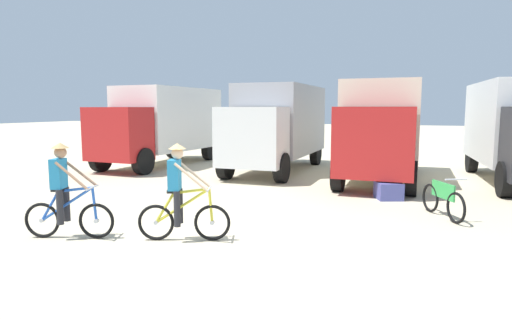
% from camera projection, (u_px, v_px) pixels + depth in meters
% --- Properties ---
extents(ground_plane, '(120.00, 120.00, 0.00)m').
position_uv_depth(ground_plane, '(217.00, 235.00, 8.38)').
color(ground_plane, beige).
extents(box_truck_white_box, '(2.70, 6.86, 3.35)m').
position_uv_depth(box_truck_white_box, '(163.00, 122.00, 18.73)').
color(box_truck_white_box, white).
rests_on(box_truck_white_box, ground).
extents(box_truck_grey_hauler, '(2.44, 6.77, 3.35)m').
position_uv_depth(box_truck_grey_hauler, '(278.00, 123.00, 16.99)').
color(box_truck_grey_hauler, '#9E9EA3').
rests_on(box_truck_grey_hauler, ground).
extents(box_truck_cream_rv, '(2.40, 6.75, 3.35)m').
position_uv_depth(box_truck_cream_rv, '(382.00, 125.00, 14.83)').
color(box_truck_cream_rv, beige).
rests_on(box_truck_cream_rv, ground).
extents(cyclist_orange_shirt, '(1.67, 0.69, 1.82)m').
position_uv_depth(cyclist_orange_shirt, '(65.00, 194.00, 8.11)').
color(cyclist_orange_shirt, black).
rests_on(cyclist_orange_shirt, ground).
extents(cyclist_cowboy_hat, '(1.65, 0.72, 1.82)m').
position_uv_depth(cyclist_cowboy_hat, '(180.00, 196.00, 7.96)').
color(cyclist_cowboy_hat, black).
rests_on(cyclist_cowboy_hat, ground).
extents(bicycle_spare, '(0.87, 1.56, 0.97)m').
position_uv_depth(bicycle_spare, '(443.00, 200.00, 9.72)').
color(bicycle_spare, black).
rests_on(bicycle_spare, ground).
extents(supply_crate, '(0.84, 0.87, 0.46)m').
position_uv_depth(supply_crate, '(388.00, 191.00, 11.72)').
color(supply_crate, '#4C5199').
rests_on(supply_crate, ground).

